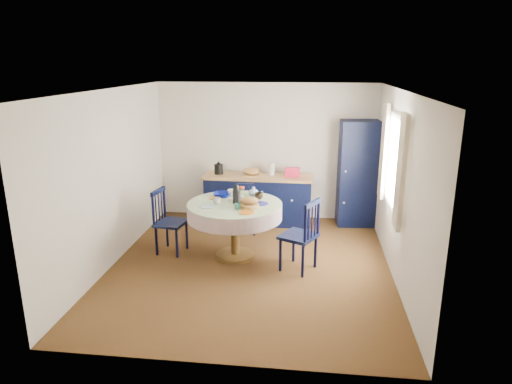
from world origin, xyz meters
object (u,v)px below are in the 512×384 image
mug_a (217,201)px  mug_c (259,196)px  dining_table (235,211)px  mug_d (231,193)px  chair_left (168,221)px  cobalt_bowl (222,195)px  pantry_cabinet (358,174)px  kitchen_counter (258,198)px  chair_far (245,209)px  chair_right (301,235)px  mug_b (237,206)px

mug_a → mug_c: size_ratio=0.93×
dining_table → mug_d: bearing=108.4°
chair_left → mug_d: chair_left is taller
cobalt_bowl → pantry_cabinet: bearing=32.9°
kitchen_counter → chair_far: (-0.17, -0.56, -0.03)m
chair_left → cobalt_bowl: (0.81, 0.22, 0.38)m
mug_a → mug_c: 0.66m
mug_c → dining_table: bearing=-142.7°
mug_c → mug_d: 0.46m
pantry_cabinet → mug_a: 2.81m
chair_right → cobalt_bowl: 1.43m
pantry_cabinet → chair_left: (-2.98, -1.63, -0.44)m
dining_table → mug_d: 0.43m
pantry_cabinet → cobalt_bowl: pantry_cabinet is taller
chair_left → mug_c: (1.38, 0.17, 0.40)m
mug_c → cobalt_bowl: size_ratio=0.47×
chair_left → mug_c: chair_left is taller
kitchen_counter → cobalt_bowl: (-0.41, -1.31, 0.43)m
kitchen_counter → chair_right: kitchen_counter is taller
dining_table → cobalt_bowl: 0.42m
chair_right → mug_a: size_ratio=8.78×
mug_d → cobalt_bowl: (-0.13, -0.07, -0.02)m
chair_far → chair_right: (1.00, -1.38, 0.10)m
kitchen_counter → mug_c: 1.43m
chair_left → mug_d: 1.06m
chair_far → chair_left: bearing=-148.1°
dining_table → mug_b: (0.07, -0.28, 0.17)m
mug_d → chair_far: bearing=80.7°
kitchen_counter → mug_d: (-0.28, -1.23, 0.45)m
mug_d → cobalt_bowl: 0.15m
chair_right → mug_a: chair_right is taller
pantry_cabinet → mug_d: bearing=-151.4°
chair_far → mug_a: 1.23m
mug_d → dining_table: bearing=-71.6°
kitchen_counter → chair_left: size_ratio=1.98×
pantry_cabinet → mug_c: pantry_cabinet is taller
chair_far → cobalt_bowl: size_ratio=3.09×
chair_right → mug_d: size_ratio=9.48×
mug_a → pantry_cabinet: bearing=39.0°
chair_far → cobalt_bowl: (-0.24, -0.75, 0.46)m
dining_table → mug_b: dining_table is taller
dining_table → chair_right: size_ratio=1.34×
mug_c → mug_d: bearing=165.0°
mug_c → mug_d: mug_d is taller
kitchen_counter → mug_b: bearing=-91.7°
chair_far → mug_a: (-0.24, -1.11, 0.47)m
kitchen_counter → chair_far: bearing=-106.2°
chair_far → mug_d: mug_d is taller
mug_c → chair_left: bearing=-172.8°
kitchen_counter → chair_left: (-1.22, -1.53, 0.05)m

